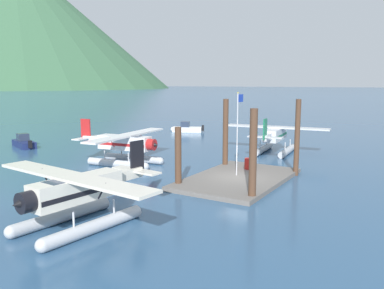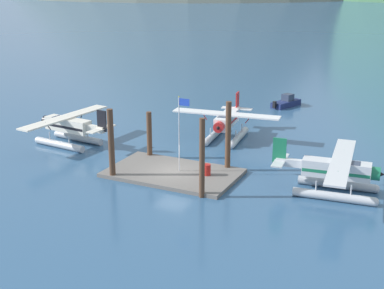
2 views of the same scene
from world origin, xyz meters
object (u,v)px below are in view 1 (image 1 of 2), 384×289
flagpole (238,124)px  boat_navy_open_north (24,143)px  seaplane_silver_stbd_fwd (276,138)px  boat_white_open_east (186,128)px  seaplane_white_bow_centre (125,147)px  seaplane_cream_port_fwd (77,196)px  fuel_drum (248,164)px

flagpole → boat_navy_open_north: flagpole is taller
seaplane_silver_stbd_fwd → boat_white_open_east: size_ratio=2.30×
seaplane_silver_stbd_fwd → boat_navy_open_north: 27.47m
boat_navy_open_north → boat_white_open_east: same height
seaplane_silver_stbd_fwd → seaplane_white_bow_centre: 15.38m
seaplane_white_bow_centre → boat_white_open_east: 23.67m
seaplane_silver_stbd_fwd → boat_white_open_east: seaplane_silver_stbd_fwd is taller
seaplane_silver_stbd_fwd → seaplane_cream_port_fwd: same height
flagpole → seaplane_cream_port_fwd: 13.61m
seaplane_white_bow_centre → boat_navy_open_north: size_ratio=2.25×
flagpole → seaplane_silver_stbd_fwd: bearing=6.1°
seaplane_white_bow_centre → boat_white_open_east: size_ratio=2.30×
flagpole → fuel_drum: 4.04m
flagpole → seaplane_silver_stbd_fwd: 12.26m
flagpole → fuel_drum: size_ratio=6.95×
fuel_drum → boat_navy_open_north: (-1.18, 26.40, -0.25)m
flagpole → boat_white_open_east: 28.79m
seaplane_cream_port_fwd → seaplane_white_bow_centre: 15.03m
seaplane_cream_port_fwd → flagpole: bearing=-11.0°
seaplane_white_bow_centre → boat_white_open_east: seaplane_white_bow_centre is taller
seaplane_cream_port_fwd → boat_navy_open_north: size_ratio=2.24×
flagpole → seaplane_white_bow_centre: 10.82m
fuel_drum → boat_navy_open_north: boat_navy_open_north is taller
seaplane_silver_stbd_fwd → boat_white_open_east: bearing=59.4°
boat_navy_open_north → boat_white_open_east: bearing=-21.5°
seaplane_white_bow_centre → boat_navy_open_north: seaplane_white_bow_centre is taller
seaplane_cream_port_fwd → seaplane_white_bow_centre: same height
flagpole → boat_white_open_east: flagpole is taller
flagpole → seaplane_cream_port_fwd: (-13.12, 2.56, -2.52)m
boat_white_open_east → fuel_drum: bearing=-137.4°
seaplane_cream_port_fwd → boat_white_open_east: 38.46m
boat_navy_open_north → boat_white_open_east: (20.90, -8.24, 0.00)m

